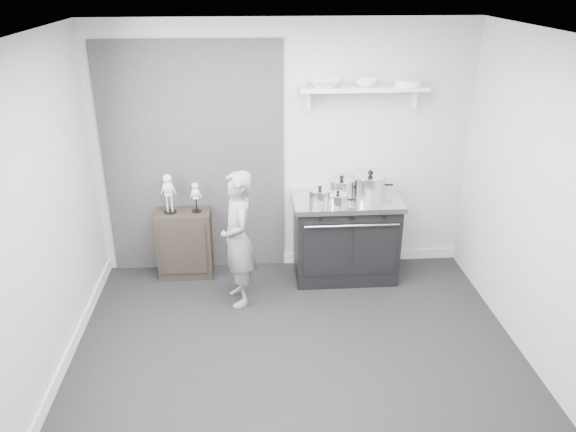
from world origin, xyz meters
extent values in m
plane|color=black|center=(0.00, 0.00, 0.00)|extent=(4.00, 4.00, 0.00)
cube|color=beige|center=(0.00, 1.80, 1.35)|extent=(4.00, 0.02, 2.70)
cube|color=beige|center=(0.00, -1.80, 1.35)|extent=(4.00, 0.02, 2.70)
cube|color=beige|center=(-2.00, 0.00, 1.35)|extent=(0.02, 3.60, 2.70)
cube|color=beige|center=(2.00, 0.00, 1.35)|extent=(0.02, 3.60, 2.70)
cube|color=silver|center=(0.00, 0.00, 2.70)|extent=(4.00, 3.60, 0.02)
cube|color=black|center=(-0.95, 1.79, 1.25)|extent=(1.90, 0.02, 2.50)
cube|color=silver|center=(1.00, 1.78, 0.06)|extent=(2.00, 0.03, 0.12)
cube|color=silver|center=(-1.98, 0.00, 0.06)|extent=(0.03, 3.60, 0.12)
cube|color=silver|center=(0.80, 1.67, 2.02)|extent=(1.30, 0.26, 0.04)
cube|color=silver|center=(0.25, 1.74, 1.90)|extent=(0.03, 0.12, 0.20)
cube|color=silver|center=(1.35, 1.74, 1.90)|extent=(0.03, 0.12, 0.20)
cube|color=black|center=(0.65, 1.48, 0.43)|extent=(1.07, 0.64, 0.86)
cube|color=silver|center=(0.65, 1.48, 0.89)|extent=(1.14, 0.69, 0.05)
cube|color=black|center=(0.39, 1.16, 0.45)|extent=(0.45, 0.02, 0.56)
cube|color=black|center=(0.90, 1.16, 0.45)|extent=(0.45, 0.02, 0.56)
cylinder|color=silver|center=(0.65, 1.13, 0.75)|extent=(0.97, 0.02, 0.02)
cylinder|color=black|center=(0.32, 1.14, 0.84)|extent=(0.04, 0.03, 0.04)
cylinder|color=black|center=(0.65, 1.14, 0.84)|extent=(0.04, 0.03, 0.04)
cylinder|color=black|center=(0.97, 1.14, 0.84)|extent=(0.04, 0.03, 0.04)
cube|color=black|center=(-1.09, 1.61, 0.37)|extent=(0.58, 0.34, 0.75)
imported|color=slate|center=(-0.50, 1.01, 0.70)|extent=(0.44, 0.57, 1.39)
cylinder|color=silver|center=(0.34, 1.38, 0.98)|extent=(0.22, 0.22, 0.13)
cylinder|color=silver|center=(0.34, 1.38, 1.05)|extent=(0.23, 0.23, 0.02)
sphere|color=black|center=(0.34, 1.38, 1.07)|extent=(0.04, 0.04, 0.04)
cylinder|color=black|center=(0.50, 1.38, 0.98)|extent=(0.10, 0.02, 0.02)
cylinder|color=silver|center=(0.60, 1.61, 0.99)|extent=(0.26, 0.26, 0.14)
cylinder|color=silver|center=(0.60, 1.61, 1.06)|extent=(0.26, 0.26, 0.02)
sphere|color=black|center=(0.60, 1.61, 1.09)|extent=(0.05, 0.05, 0.05)
cylinder|color=black|center=(0.77, 1.61, 0.99)|extent=(0.10, 0.02, 0.02)
cylinder|color=silver|center=(0.90, 1.58, 1.01)|extent=(0.32, 0.32, 0.19)
cylinder|color=silver|center=(0.90, 1.58, 1.11)|extent=(0.33, 0.33, 0.02)
sphere|color=black|center=(0.90, 1.58, 1.15)|extent=(0.06, 0.06, 0.06)
cylinder|color=black|center=(1.11, 1.58, 1.01)|extent=(0.10, 0.02, 0.02)
cylinder|color=silver|center=(0.52, 1.29, 0.97)|extent=(0.20, 0.20, 0.11)
cylinder|color=silver|center=(0.52, 1.29, 1.03)|extent=(0.20, 0.20, 0.02)
sphere|color=black|center=(0.52, 1.29, 1.05)|extent=(0.04, 0.04, 0.04)
cylinder|color=black|center=(0.66, 1.29, 0.97)|extent=(0.10, 0.02, 0.02)
imported|color=white|center=(0.40, 1.67, 2.08)|extent=(0.34, 0.34, 0.08)
imported|color=white|center=(0.82, 1.67, 2.08)|extent=(0.23, 0.23, 0.07)
cylinder|color=white|center=(1.25, 1.67, 2.07)|extent=(0.28, 0.28, 0.06)
camera|label=1|loc=(-0.36, -3.94, 3.12)|focal=35.00mm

